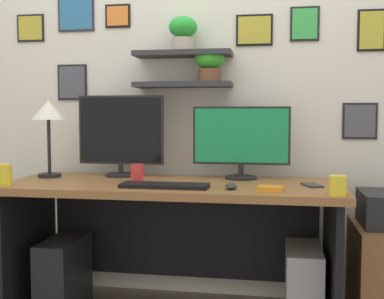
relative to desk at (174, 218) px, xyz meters
name	(u,v)px	position (x,y,z in m)	size (l,w,h in m)	color
back_wall_assembly	(187,75)	(0.00, 0.38, 0.81)	(4.40, 0.24, 2.70)	silver
desk	(174,218)	(0.00, 0.00, 0.00)	(1.79, 0.68, 0.75)	brown
monitor_left	(121,134)	(-0.35, 0.16, 0.45)	(0.51, 0.18, 0.47)	black
monitor_right	(241,140)	(0.35, 0.16, 0.42)	(0.54, 0.18, 0.41)	black
keyboard	(164,186)	(0.00, -0.23, 0.21)	(0.44, 0.14, 0.02)	black
computer_mouse	(231,186)	(0.33, -0.23, 0.22)	(0.06, 0.09, 0.03)	#2D2D33
desk_lamp	(48,116)	(-0.75, 0.04, 0.56)	(0.19, 0.19, 0.44)	black
cell_phone	(312,185)	(0.73, -0.06, 0.21)	(0.07, 0.14, 0.01)	#2D2D33
coffee_mug	(338,186)	(0.82, -0.33, 0.25)	(0.08, 0.08, 0.09)	yellow
pen_cup	(137,174)	(-0.18, -0.10, 0.25)	(0.07, 0.07, 0.10)	red
scissors_tray	(270,189)	(0.52, -0.26, 0.22)	(0.12, 0.08, 0.02)	orange
water_cup	(5,175)	(-0.82, -0.31, 0.26)	(0.07, 0.07, 0.11)	yellow
computer_tower_left	(64,277)	(-0.61, -0.09, -0.33)	(0.18, 0.40, 0.43)	black
computer_tower_right	(303,288)	(0.69, -0.05, -0.33)	(0.18, 0.40, 0.43)	#99999E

